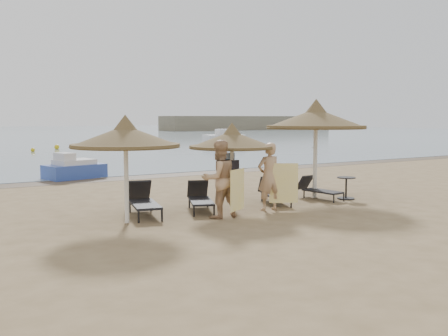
{
  "coord_description": "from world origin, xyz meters",
  "views": [
    {
      "loc": [
        -7.34,
        -11.49,
        2.65
      ],
      "look_at": [
        0.41,
        1.2,
        1.15
      ],
      "focal_mm": 40.0,
      "sensor_mm": 36.0,
      "label": 1
    }
  ],
  "objects_px": {
    "palapa_left": "(126,137)",
    "lounger_far_left": "(143,200)",
    "lounger_near_right": "(273,192)",
    "person_right": "(269,171)",
    "lounger_near_left": "(200,197)",
    "palapa_right": "(316,119)",
    "lounger_far_right": "(317,189)",
    "side_table": "(346,189)",
    "pedal_boat": "(74,169)",
    "person_left": "(219,173)",
    "palapa_center": "(232,140)"
  },
  "relations": [
    {
      "from": "palapa_right",
      "to": "lounger_near_right",
      "type": "relative_size",
      "value": 1.8
    },
    {
      "from": "lounger_near_right",
      "to": "person_right",
      "type": "distance_m",
      "value": 1.51
    },
    {
      "from": "lounger_near_left",
      "to": "person_right",
      "type": "height_order",
      "value": "person_right"
    },
    {
      "from": "palapa_right",
      "to": "lounger_far_right",
      "type": "xyz_separation_m",
      "value": [
        -0.11,
        -0.25,
        -2.27
      ]
    },
    {
      "from": "palapa_center",
      "to": "lounger_far_right",
      "type": "distance_m",
      "value": 3.71
    },
    {
      "from": "lounger_far_right",
      "to": "person_right",
      "type": "relative_size",
      "value": 0.75
    },
    {
      "from": "lounger_far_left",
      "to": "person_left",
      "type": "relative_size",
      "value": 0.87
    },
    {
      "from": "palapa_center",
      "to": "lounger_far_right",
      "type": "bearing_deg",
      "value": -0.08
    },
    {
      "from": "palapa_center",
      "to": "lounger_far_right",
      "type": "xyz_separation_m",
      "value": [
        3.31,
        -0.0,
        -1.67
      ]
    },
    {
      "from": "lounger_far_right",
      "to": "side_table",
      "type": "relative_size",
      "value": 2.36
    },
    {
      "from": "person_left",
      "to": "palapa_center",
      "type": "bearing_deg",
      "value": -137.06
    },
    {
      "from": "pedal_boat",
      "to": "person_right",
      "type": "bearing_deg",
      "value": -89.22
    },
    {
      "from": "palapa_left",
      "to": "lounger_far_left",
      "type": "relative_size",
      "value": 1.32
    },
    {
      "from": "palapa_left",
      "to": "lounger_far_left",
      "type": "xyz_separation_m",
      "value": [
        0.75,
        0.79,
        -1.77
      ]
    },
    {
      "from": "palapa_left",
      "to": "palapa_right",
      "type": "height_order",
      "value": "palapa_right"
    },
    {
      "from": "palapa_right",
      "to": "lounger_near_left",
      "type": "relative_size",
      "value": 1.74
    },
    {
      "from": "lounger_far_right",
      "to": "lounger_far_left",
      "type": "bearing_deg",
      "value": 168.25
    },
    {
      "from": "palapa_right",
      "to": "lounger_near_left",
      "type": "height_order",
      "value": "palapa_right"
    },
    {
      "from": "lounger_near_left",
      "to": "pedal_boat",
      "type": "relative_size",
      "value": 0.7
    },
    {
      "from": "palapa_left",
      "to": "lounger_near_right",
      "type": "xyz_separation_m",
      "value": [
        4.96,
        0.46,
        -1.82
      ]
    },
    {
      "from": "lounger_near_right",
      "to": "lounger_far_right",
      "type": "height_order",
      "value": "lounger_near_right"
    },
    {
      "from": "palapa_left",
      "to": "lounger_far_left",
      "type": "bearing_deg",
      "value": 46.28
    },
    {
      "from": "lounger_far_right",
      "to": "person_left",
      "type": "bearing_deg",
      "value": -174.59
    },
    {
      "from": "pedal_boat",
      "to": "side_table",
      "type": "bearing_deg",
      "value": -73.1
    },
    {
      "from": "person_left",
      "to": "pedal_boat",
      "type": "distance_m",
      "value": 10.83
    },
    {
      "from": "palapa_right",
      "to": "lounger_far_right",
      "type": "height_order",
      "value": "palapa_right"
    },
    {
      "from": "side_table",
      "to": "lounger_far_right",
      "type": "bearing_deg",
      "value": 145.18
    },
    {
      "from": "person_left",
      "to": "lounger_near_right",
      "type": "bearing_deg",
      "value": -158.17
    },
    {
      "from": "lounger_far_right",
      "to": "person_left",
      "type": "distance_m",
      "value": 4.54
    },
    {
      "from": "palapa_center",
      "to": "person_left",
      "type": "distance_m",
      "value": 1.64
    },
    {
      "from": "lounger_far_left",
      "to": "lounger_far_right",
      "type": "relative_size",
      "value": 1.22
    },
    {
      "from": "palapa_right",
      "to": "pedal_boat",
      "type": "bearing_deg",
      "value": 119.84
    },
    {
      "from": "side_table",
      "to": "palapa_left",
      "type": "bearing_deg",
      "value": 178.51
    },
    {
      "from": "lounger_near_left",
      "to": "person_left",
      "type": "distance_m",
      "value": 1.49
    },
    {
      "from": "palapa_center",
      "to": "palapa_right",
      "type": "xyz_separation_m",
      "value": [
        3.42,
        0.24,
        0.6
      ]
    },
    {
      "from": "lounger_near_right",
      "to": "side_table",
      "type": "relative_size",
      "value": 2.54
    },
    {
      "from": "lounger_near_right",
      "to": "lounger_far_right",
      "type": "bearing_deg",
      "value": 15.95
    },
    {
      "from": "lounger_far_right",
      "to": "person_left",
      "type": "relative_size",
      "value": 0.71
    },
    {
      "from": "palapa_right",
      "to": "pedal_boat",
      "type": "height_order",
      "value": "palapa_right"
    },
    {
      "from": "lounger_far_right",
      "to": "pedal_boat",
      "type": "distance_m",
      "value": 11.13
    },
    {
      "from": "lounger_near_right",
      "to": "person_right",
      "type": "height_order",
      "value": "person_right"
    },
    {
      "from": "lounger_far_left",
      "to": "pedal_boat",
      "type": "xyz_separation_m",
      "value": [
        0.57,
        9.32,
        0.02
      ]
    },
    {
      "from": "lounger_near_right",
      "to": "person_left",
      "type": "height_order",
      "value": "person_left"
    },
    {
      "from": "lounger_near_right",
      "to": "lounger_far_right",
      "type": "distance_m",
      "value": 1.71
    },
    {
      "from": "lounger_near_left",
      "to": "lounger_far_right",
      "type": "bearing_deg",
      "value": 18.86
    },
    {
      "from": "palapa_right",
      "to": "person_right",
      "type": "relative_size",
      "value": 1.46
    },
    {
      "from": "lounger_near_left",
      "to": "pedal_boat",
      "type": "height_order",
      "value": "pedal_boat"
    },
    {
      "from": "palapa_left",
      "to": "lounger_far_right",
      "type": "bearing_deg",
      "value": 2.93
    },
    {
      "from": "palapa_center",
      "to": "palapa_left",
      "type": "bearing_deg",
      "value": -174.13
    },
    {
      "from": "lounger_near_left",
      "to": "person_right",
      "type": "distance_m",
      "value": 2.11
    }
  ]
}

